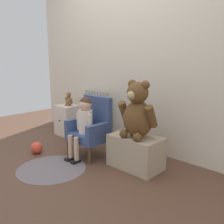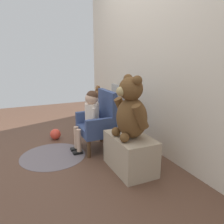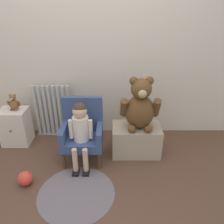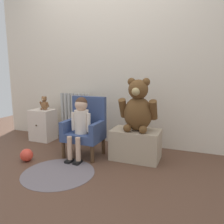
{
  "view_description": "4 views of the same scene",
  "coord_description": "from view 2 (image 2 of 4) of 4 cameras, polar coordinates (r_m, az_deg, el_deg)",
  "views": [
    {
      "loc": [
        2.1,
        -1.37,
        1.18
      ],
      "look_at": [
        0.22,
        0.6,
        0.59
      ],
      "focal_mm": 40.0,
      "sensor_mm": 36.0,
      "label": 1
    },
    {
      "loc": [
        2.29,
        -0.34,
        1.12
      ],
      "look_at": [
        0.17,
        0.62,
        0.53
      ],
      "focal_mm": 35.0,
      "sensor_mm": 36.0,
      "label": 2
    },
    {
      "loc": [
        0.23,
        -1.53,
        1.64
      ],
      "look_at": [
        0.24,
        0.59,
        0.58
      ],
      "focal_mm": 35.0,
      "sensor_mm": 36.0,
      "label": 3
    },
    {
      "loc": [
        1.17,
        -1.74,
        1.01
      ],
      "look_at": [
        0.27,
        0.54,
        0.57
      ],
      "focal_mm": 35.0,
      "sensor_mm": 36.0,
      "label": 4
    }
  ],
  "objects": [
    {
      "name": "ground_plane",
      "position": [
        2.57,
        -14.68,
        -12.03
      ],
      "size": [
        6.0,
        6.0,
        0.0
      ],
      "primitive_type": "plane",
      "color": "brown"
    },
    {
      "name": "child_armchair",
      "position": [
        2.68,
        -3.36,
        -2.48
      ],
      "size": [
        0.45,
        0.37,
        0.72
      ],
      "color": "#384A78",
      "rests_on": "ground_plane"
    },
    {
      "name": "large_teddy_bear",
      "position": [
        2.07,
        4.98,
        0.31
      ],
      "size": [
        0.44,
        0.31,
        0.61
      ],
      "color": "brown",
      "rests_on": "low_bench"
    },
    {
      "name": "radiator",
      "position": [
        3.26,
        1.85,
        0.73
      ],
      "size": [
        0.5,
        0.05,
        0.71
      ],
      "color": "#B5B4AF",
      "rests_on": "ground_plane"
    },
    {
      "name": "small_dresser",
      "position": [
        3.62,
        -4.03,
        0.09
      ],
      "size": [
        0.34,
        0.3,
        0.47
      ],
      "color": "beige",
      "rests_on": "ground_plane"
    },
    {
      "name": "toy_ball",
      "position": [
        3.15,
        -14.56,
        -5.61
      ],
      "size": [
        0.15,
        0.15,
        0.15
      ],
      "primitive_type": "sphere",
      "color": "#E2412F",
      "rests_on": "ground_plane"
    },
    {
      "name": "low_bench",
      "position": [
        2.24,
        4.7,
        -10.59
      ],
      "size": [
        0.57,
        0.35,
        0.35
      ],
      "primitive_type": "cube",
      "color": "tan",
      "rests_on": "ground_plane"
    },
    {
      "name": "back_wall",
      "position": [
        2.75,
        9.74,
        15.77
      ],
      "size": [
        3.8,
        0.05,
        2.4
      ],
      "primitive_type": "cube",
      "color": "beige",
      "rests_on": "ground_plane"
    },
    {
      "name": "child_figure",
      "position": [
        2.6,
        -5.74,
        -0.01
      ],
      "size": [
        0.25,
        0.35,
        0.73
      ],
      "color": "silver",
      "rests_on": "ground_plane"
    },
    {
      "name": "floor_rug",
      "position": [
        2.67,
        -15.06,
        -10.93
      ],
      "size": [
        0.74,
        0.74,
        0.01
      ],
      "primitive_type": "cylinder",
      "color": "slate",
      "rests_on": "ground_plane"
    },
    {
      "name": "small_teddy_bear",
      "position": [
        3.52,
        -3.68,
        5.1
      ],
      "size": [
        0.15,
        0.1,
        0.2
      ],
      "color": "brown",
      "rests_on": "small_dresser"
    }
  ]
}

